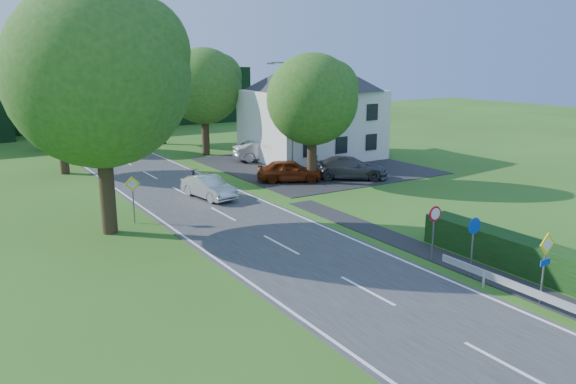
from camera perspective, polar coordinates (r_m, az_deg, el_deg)
road at (r=26.99m, az=-2.94°, el=-4.24°), size 7.00×80.00×0.04m
parking_pad at (r=43.87m, az=2.50°, el=2.71°), size 14.00×16.00×0.04m
line_edge_left at (r=25.65m, az=-9.32°, el=-5.31°), size 0.12×80.00×0.01m
line_edge_right at (r=28.62m, az=2.76°, el=-3.14°), size 0.12×80.00×0.01m
line_centre at (r=26.98m, az=-2.94°, el=-4.19°), size 0.12×80.00×0.01m
tree_main at (r=27.38m, az=-18.46°, el=7.76°), size 9.40×9.40×11.64m
tree_left_far at (r=43.33m, az=-22.17°, el=7.31°), size 7.00×7.00×8.58m
tree_right_far at (r=48.70m, az=-8.48°, el=9.03°), size 7.40×7.40×9.09m
tree_left_back at (r=55.23m, az=-23.89°, el=8.02°), size 6.60×6.60×8.07m
tree_right_back at (r=55.82m, az=-12.75°, el=8.62°), size 6.20×6.20×7.56m
tree_right_mid at (r=37.20m, az=2.47°, el=7.42°), size 7.00×7.00×8.58m
treeline_right at (r=71.64m, az=-15.55°, el=9.25°), size 30.00×5.00×7.00m
house_white at (r=46.85m, az=2.50°, el=8.82°), size 10.60×8.40×8.60m
streetlight at (r=38.60m, az=0.24°, el=7.91°), size 2.03×0.18×8.00m
sign_priority_right at (r=20.77m, az=24.71°, el=-5.86°), size 0.78×0.09×2.59m
sign_roundabout at (r=22.47m, az=18.32°, el=-4.20°), size 0.64×0.08×2.37m
sign_speed_limit at (r=23.69m, az=14.66°, el=-2.80°), size 0.64×0.11×2.37m
sign_priority_left at (r=29.34m, az=-15.49°, el=0.17°), size 0.78×0.09×2.44m
moving_car at (r=33.76m, az=-8.07°, el=0.51°), size 2.10×4.31×1.36m
motorcycle at (r=38.39m, az=-9.56°, el=1.76°), size 1.37×2.01×1.00m
parked_car_red at (r=37.93m, az=0.16°, el=2.19°), size 4.71×3.62×1.50m
parked_car_silver_a at (r=45.84m, az=-2.39°, el=4.26°), size 5.29×2.77×1.66m
parked_car_grey at (r=39.12m, az=6.28°, el=2.47°), size 5.47×4.77×1.51m
parked_car_silver_b at (r=48.11m, az=7.75°, el=4.43°), size 5.42×3.58×1.38m
parasol at (r=43.71m, az=-1.87°, el=3.85°), size 2.16×2.19×1.71m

